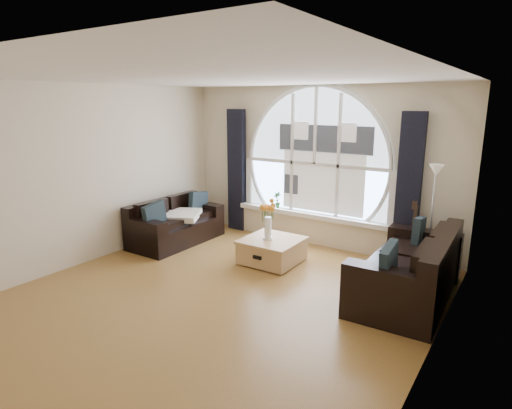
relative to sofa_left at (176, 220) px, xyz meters
name	(u,v)px	position (x,y,z in m)	size (l,w,h in m)	color
ground	(217,299)	(2.00, -1.37, -0.40)	(5.00, 5.50, 0.01)	brown
ceiling	(211,77)	(2.00, -1.37, 2.30)	(5.00, 5.50, 0.01)	silver
wall_back	(316,166)	(2.00, 1.38, 0.95)	(5.00, 0.01, 2.70)	beige
wall_left	(85,175)	(-0.50, -1.37, 0.95)	(0.01, 5.50, 2.70)	beige
wall_right	(436,229)	(4.50, -1.37, 0.95)	(0.01, 5.50, 2.70)	beige
attic_slope	(411,111)	(4.20, -1.37, 1.95)	(0.92, 5.50, 0.72)	silver
arched_window	(316,151)	(2.00, 1.35, 1.23)	(2.60, 0.06, 2.15)	silver
window_sill	(312,215)	(2.00, 1.28, 0.11)	(2.90, 0.22, 0.08)	white
window_frame	(315,151)	(2.00, 1.32, 1.23)	(2.76, 0.08, 2.15)	white
neighbor_house	(323,159)	(2.15, 1.34, 1.10)	(1.70, 0.02, 1.50)	silver
curtain_left	(237,171)	(0.40, 1.26, 0.75)	(0.35, 0.12, 2.30)	black
curtain_right	(409,189)	(3.60, 1.26, 0.75)	(0.35, 0.12, 2.30)	black
sofa_left	(176,220)	(0.00, 0.00, 0.00)	(0.84, 1.68, 0.75)	black
sofa_right	(407,268)	(3.97, 0.01, 0.00)	(0.98, 1.96, 0.87)	black
coffee_chest	(272,249)	(1.92, 0.11, -0.19)	(0.85, 0.85, 0.42)	tan
throw_blanket	(183,215)	(0.12, 0.05, 0.10)	(0.55, 0.55, 0.10)	silver
vase_flowers	(268,215)	(1.87, 0.07, 0.37)	(0.24, 0.24, 0.70)	white
floor_lamp	(431,221)	(4.03, 0.95, 0.40)	(0.24, 0.24, 1.60)	#B2B2B2
guitar	(413,235)	(3.79, 1.03, 0.13)	(0.36, 0.24, 1.06)	brown
potted_plant	(277,200)	(1.30, 1.28, 0.30)	(0.15, 0.10, 0.29)	#1E6023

